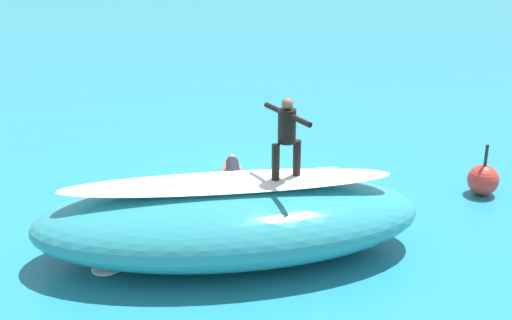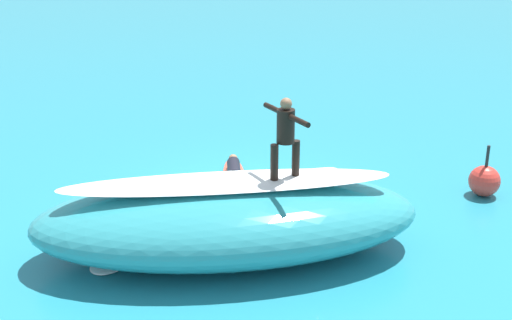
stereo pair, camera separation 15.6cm
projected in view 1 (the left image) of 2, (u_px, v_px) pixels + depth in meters
The scene contains 10 objects.
ground_plane at pixel (244, 194), 14.77m from camera, with size 120.00×120.00×0.00m, color teal.
wave_crest at pixel (229, 219), 12.02m from camera, with size 6.95×3.00×1.36m, color teal.
wave_foam_lip at pixel (228, 182), 11.77m from camera, with size 5.91×1.05×0.08m, color white.
surfboard_riding at pixel (286, 179), 11.91m from camera, with size 2.26×0.52×0.07m, color #EAE5C6.
surfer_riding at pixel (287, 132), 11.59m from camera, with size 0.91×1.17×1.47m.
surfboard_paddling at pixel (233, 177), 15.63m from camera, with size 2.47×0.52×0.07m, color #E0563D.
surfer_paddling at pixel (233, 172), 15.44m from camera, with size 0.62×1.80×0.32m.
buoy_marker at pixel (483, 180), 14.64m from camera, with size 0.68×0.68×1.16m.
foam_patch_near at pixel (68, 224), 13.19m from camera, with size 0.82×0.51×0.16m, color white.
foam_patch_mid at pixel (113, 263), 11.78m from camera, with size 0.94×0.63×0.12m, color white.
Camera 1 is at (-1.86, 13.43, 5.92)m, focal length 47.05 mm.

